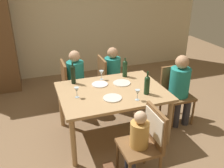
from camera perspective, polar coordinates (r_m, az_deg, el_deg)
ground_plane at (r=3.93m, az=0.00°, el=-11.37°), size 10.00×10.00×0.00m
rear_room_partition at (r=5.93m, az=-9.16°, el=15.07°), size 6.40×0.12×2.70m
dining_table at (r=3.58m, az=0.00°, el=-2.69°), size 1.51×1.12×0.75m
chair_far_left at (r=4.37m, az=-9.40°, el=0.29°), size 0.44×0.44×0.92m
chair_right_end at (r=4.18m, az=14.44°, el=-1.36°), size 0.44×0.44×0.92m
chair_far_right at (r=4.52m, az=-0.92°, el=1.47°), size 0.44×0.44×0.92m
chair_near at (r=2.93m, az=8.56°, el=-11.62°), size 0.46×0.44×0.92m
person_woman_host at (r=4.34m, az=-8.04°, el=1.80°), size 0.34×0.29×1.11m
person_man_bearded at (r=4.04m, az=15.49°, el=-0.34°), size 0.32×0.36×1.16m
person_man_guest at (r=4.51m, az=0.43°, el=2.88°), size 0.33×0.29×1.10m
person_child_small at (r=2.90m, az=5.85°, el=-12.81°), size 0.25×0.22×0.94m
wine_bottle_tall_green at (r=3.96m, az=3.01°, el=3.71°), size 0.08×0.08×0.31m
wine_bottle_dark_red at (r=3.42m, az=8.09°, el=-0.11°), size 0.08×0.08×0.33m
wine_bottle_short_olive at (r=3.75m, az=-8.99°, el=2.32°), size 0.07×0.07×0.34m
wine_glass_near_left at (r=3.34m, az=-8.16°, el=-1.44°), size 0.07×0.07×0.15m
wine_glass_centre at (r=3.25m, az=5.91°, el=-2.02°), size 0.07×0.07×0.15m
wine_glass_near_right at (r=3.86m, az=-2.46°, el=2.52°), size 0.07×0.07×0.15m
dinner_plate_host at (r=3.32m, az=0.11°, el=-3.24°), size 0.25×0.25×0.01m
dinner_plate_guest_left at (r=3.76m, az=2.27°, el=0.25°), size 0.27×0.27×0.01m
dinner_plate_guest_right at (r=3.72m, az=-2.83°, el=-0.06°), size 0.24×0.24×0.01m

